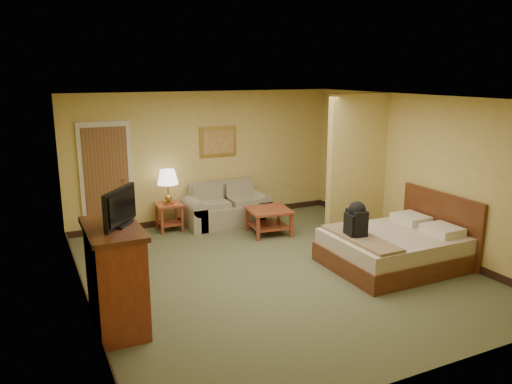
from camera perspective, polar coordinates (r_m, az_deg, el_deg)
floor at (r=7.72m, az=2.17°, el=-8.98°), size 6.00×6.00×0.00m
ceiling at (r=7.14m, az=2.36°, el=10.67°), size 6.00×6.00×0.00m
back_wall at (r=10.02m, az=-5.78°, el=3.96°), size 5.50×0.02×2.60m
left_wall at (r=6.54m, az=-19.57°, el=-1.92°), size 0.02×6.00×2.60m
right_wall at (r=8.92m, az=18.10°, el=2.16°), size 0.02×6.00×2.60m
partition at (r=9.23m, az=11.45°, el=2.93°), size 1.20×0.15×2.60m
door at (r=9.57m, az=-16.71°, el=1.36°), size 0.94×0.16×2.10m
baseboard at (r=10.29m, az=-5.59°, el=-2.87°), size 5.50×0.02×0.12m
loveseat at (r=9.95m, az=-3.37°, el=-2.14°), size 1.65×0.77×0.83m
side_table at (r=9.64m, az=-9.90°, el=-2.35°), size 0.48×0.48×0.53m
table_lamp at (r=9.48m, az=-10.07°, el=1.59°), size 0.40×0.40×0.65m
coffee_table at (r=9.30m, az=1.48°, el=-2.76°), size 0.84×0.84×0.48m
wall_picture at (r=10.04m, az=-4.36°, el=5.74°), size 0.77×0.04×0.60m
dresser at (r=6.14m, az=-15.75°, el=-9.30°), size 0.61×1.16×1.24m
tv at (r=5.89m, az=-15.30°, el=-1.79°), size 0.47×0.60×0.43m
bed at (r=8.13m, az=15.75°, el=-6.10°), size 1.97×1.67×1.08m
backpack at (r=7.61m, az=11.44°, el=-3.00°), size 0.26×0.34×0.56m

